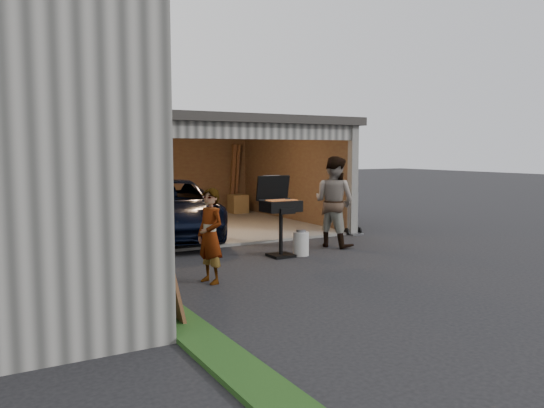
{
  "coord_description": "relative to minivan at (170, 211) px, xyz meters",
  "views": [
    {
      "loc": [
        -4.37,
        -6.86,
        2.09
      ],
      "look_at": [
        0.25,
        1.21,
        1.15
      ],
      "focal_mm": 35.0,
      "sensor_mm": 36.0,
      "label": 1
    }
  ],
  "objects": [
    {
      "name": "ground",
      "position": [
        0.27,
        -5.2,
        -0.66
      ],
      "size": [
        80.0,
        80.0,
        0.0
      ],
      "primitive_type": "plane",
      "color": "black",
      "rests_on": "ground"
    },
    {
      "name": "garage",
      "position": [
        1.03,
        1.59,
        1.2
      ],
      "size": [
        6.8,
        6.3,
        2.9
      ],
      "color": "#605E59",
      "rests_on": "ground"
    },
    {
      "name": "man",
      "position": [
        2.75,
        -2.8,
        0.32
      ],
      "size": [
        1.04,
        1.16,
        1.96
      ],
      "primitive_type": "imported",
      "rotation": [
        0.0,
        0.0,
        1.95
      ],
      "color": "#4E281E",
      "rests_on": "ground"
    },
    {
      "name": "groundcover_strip",
      "position": [
        -1.98,
        -6.2,
        -0.63
      ],
      "size": [
        0.5,
        8.0,
        0.06
      ],
      "primitive_type": "cube",
      "color": "#193814",
      "rests_on": "ground"
    },
    {
      "name": "woman",
      "position": [
        -0.85,
        -4.43,
        0.09
      ],
      "size": [
        0.47,
        0.61,
        1.5
      ],
      "primitive_type": "imported",
      "rotation": [
        0.0,
        0.0,
        -1.34
      ],
      "color": "#B2BCE0",
      "rests_on": "ground"
    },
    {
      "name": "hand_truck",
      "position": [
        4.17,
        -1.73,
        -0.46
      ],
      "size": [
        0.43,
        0.31,
        1.04
      ],
      "rotation": [
        0.0,
        0.0,
        -0.01
      ],
      "color": "slate",
      "rests_on": "ground"
    },
    {
      "name": "minivan",
      "position": [
        0.0,
        0.0,
        0.0
      ],
      "size": [
        3.38,
        5.19,
        1.33
      ],
      "primitive_type": "imported",
      "rotation": [
        0.0,
        0.0,
        -0.27
      ],
      "color": "black",
      "rests_on": "ground"
    },
    {
      "name": "propane_tank",
      "position": [
        1.59,
        -3.29,
        -0.43
      ],
      "size": [
        0.38,
        0.38,
        0.47
      ],
      "primitive_type": "cylinder",
      "rotation": [
        0.0,
        0.0,
        -0.22
      ],
      "color": "beige",
      "rests_on": "ground"
    },
    {
      "name": "plywood_panel",
      "position": [
        -2.07,
        -5.85,
        -0.17
      ],
      "size": [
        0.25,
        0.89,
        0.98
      ],
      "primitive_type": "cube",
      "rotation": [
        0.0,
        -0.21,
        0.0
      ],
      "color": "brown",
      "rests_on": "ground"
    },
    {
      "name": "bbq_grill",
      "position": [
        1.17,
        -3.16,
        0.28
      ],
      "size": [
        0.71,
        0.63,
        1.59
      ],
      "color": "black",
      "rests_on": "ground"
    }
  ]
}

